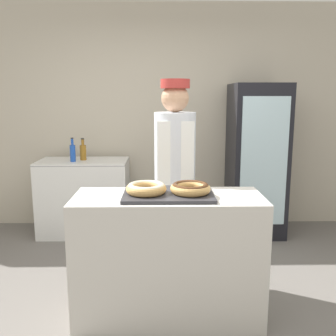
{
  "coord_description": "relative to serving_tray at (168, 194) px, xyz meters",
  "views": [
    {
      "loc": [
        -0.05,
        -2.53,
        1.6
      ],
      "look_at": [
        0.0,
        0.1,
        1.1
      ],
      "focal_mm": 40.0,
      "sensor_mm": 36.0,
      "label": 1
    }
  ],
  "objects": [
    {
      "name": "chest_freezer",
      "position": [
        -0.95,
        1.75,
        -0.49
      ],
      "size": [
        1.02,
        0.56,
        0.88
      ],
      "color": "silver",
      "rests_on": "ground_plane"
    },
    {
      "name": "baker_person",
      "position": [
        0.07,
        0.58,
        0.0
      ],
      "size": [
        0.35,
        0.35,
        1.74
      ],
      "color": "#4C4C51",
      "rests_on": "ground_plane"
    },
    {
      "name": "display_counter",
      "position": [
        0.0,
        0.0,
        -0.47
      ],
      "size": [
        1.33,
        0.53,
        0.92
      ],
      "color": "beige",
      "rests_on": "ground_plane"
    },
    {
      "name": "bottle_amber",
      "position": [
        -0.95,
        1.77,
        0.05
      ],
      "size": [
        0.07,
        0.07,
        0.25
      ],
      "color": "#99661E",
      "rests_on": "chest_freezer"
    },
    {
      "name": "bottle_blue",
      "position": [
        -1.05,
        1.66,
        0.05
      ],
      "size": [
        0.06,
        0.06,
        0.27
      ],
      "color": "#1E4CB2",
      "rests_on": "chest_freezer"
    },
    {
      "name": "beverage_fridge",
      "position": [
        1.06,
        1.74,
        -0.06
      ],
      "size": [
        0.61,
        0.67,
        1.75
      ],
      "color": "black",
      "rests_on": "ground_plane"
    },
    {
      "name": "ground_plane",
      "position": [
        0.0,
        0.0,
        -0.93
      ],
      "size": [
        14.0,
        14.0,
        0.0
      ],
      "primitive_type": "plane",
      "color": "#66605B"
    },
    {
      "name": "donut_chocolate_glaze",
      "position": [
        0.15,
        -0.02,
        0.05
      ],
      "size": [
        0.28,
        0.28,
        0.07
      ],
      "color": "tan",
      "rests_on": "serving_tray"
    },
    {
      "name": "brownie_back_right",
      "position": [
        0.09,
        0.17,
        0.03
      ],
      "size": [
        0.07,
        0.07,
        0.03
      ],
      "color": "#382111",
      "rests_on": "serving_tray"
    },
    {
      "name": "brownie_back_left",
      "position": [
        -0.09,
        0.17,
        0.03
      ],
      "size": [
        0.07,
        0.07,
        0.03
      ],
      "color": "#382111",
      "rests_on": "serving_tray"
    },
    {
      "name": "wall_back",
      "position": [
        0.0,
        2.13,
        0.42
      ],
      "size": [
        8.0,
        0.06,
        2.7
      ],
      "color": "#BCB29E",
      "rests_on": "ground_plane"
    },
    {
      "name": "serving_tray",
      "position": [
        0.0,
        0.0,
        0.0
      ],
      "size": [
        0.62,
        0.44,
        0.02
      ],
      "color": "#2D2D33",
      "rests_on": "display_counter"
    },
    {
      "name": "donut_light_glaze",
      "position": [
        -0.15,
        -0.02,
        0.05
      ],
      "size": [
        0.28,
        0.28,
        0.07
      ],
      "color": "tan",
      "rests_on": "serving_tray"
    }
  ]
}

